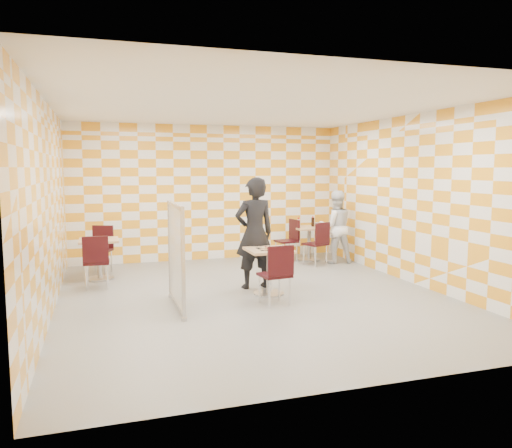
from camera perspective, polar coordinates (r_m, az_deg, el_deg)
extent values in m
plane|color=gray|center=(8.09, -0.25, -8.29)|extent=(7.00, 7.00, 0.00)
plane|color=white|center=(7.89, -0.26, 13.30)|extent=(7.00, 7.00, 0.00)
plane|color=white|center=(11.23, -5.56, 3.56)|extent=(6.00, 0.00, 6.00)
plane|color=white|center=(7.53, -22.64, 1.69)|extent=(0.00, 7.00, 7.00)
plane|color=white|center=(9.19, 17.93, 2.64)|extent=(0.00, 7.00, 7.00)
cube|color=tan|center=(8.10, 1.49, -3.01)|extent=(0.70, 0.70, 0.04)
cylinder|color=#A5A5AA|center=(8.16, 1.49, -5.50)|extent=(0.08, 0.08, 0.70)
cylinder|color=#A5A5AA|center=(8.24, 1.48, -7.92)|extent=(0.50, 0.50, 0.03)
cube|color=tan|center=(11.17, 6.11, -0.43)|extent=(0.70, 0.70, 0.04)
cylinder|color=#A5A5AA|center=(11.22, 6.09, -2.26)|extent=(0.08, 0.08, 0.70)
cylinder|color=#A5A5AA|center=(11.27, 6.06, -4.04)|extent=(0.50, 0.50, 0.03)
cube|color=tan|center=(9.63, -17.53, -1.80)|extent=(0.70, 0.70, 0.04)
cylinder|color=#A5A5AA|center=(9.68, -17.46, -3.90)|extent=(0.08, 0.08, 0.70)
cylinder|color=#A5A5AA|center=(9.75, -17.39, -5.96)|extent=(0.50, 0.50, 0.03)
cube|color=black|center=(7.56, 2.13, -5.86)|extent=(0.47, 0.47, 0.04)
cube|color=black|center=(7.33, 2.86, -4.24)|extent=(0.42, 0.10, 0.45)
cylinder|color=silver|center=(7.83, 2.67, -7.18)|extent=(0.03, 0.03, 0.43)
cylinder|color=silver|center=(7.68, 0.41, -7.44)|extent=(0.03, 0.03, 0.43)
cylinder|color=silver|center=(7.54, 3.88, -7.72)|extent=(0.03, 0.03, 0.43)
cylinder|color=silver|center=(7.39, 1.55, -8.01)|extent=(0.03, 0.03, 0.43)
cube|color=black|center=(10.65, 6.79, -2.30)|extent=(0.55, 0.55, 0.04)
cube|color=black|center=(10.48, 7.61, -1.07)|extent=(0.40, 0.20, 0.45)
cylinder|color=silver|center=(10.92, 6.73, -3.32)|extent=(0.03, 0.03, 0.43)
cylinder|color=silver|center=(10.68, 5.48, -3.53)|extent=(0.03, 0.03, 0.43)
cylinder|color=silver|center=(10.70, 8.06, -3.55)|extent=(0.03, 0.03, 0.43)
cylinder|color=silver|center=(10.45, 6.83, -3.77)|extent=(0.03, 0.03, 0.43)
cube|color=black|center=(11.01, 3.49, -1.98)|extent=(0.48, 0.48, 0.04)
cube|color=black|center=(11.07, 4.40, -0.63)|extent=(0.10, 0.42, 0.45)
cylinder|color=silver|center=(11.11, 2.29, -3.12)|extent=(0.03, 0.03, 0.43)
cylinder|color=silver|center=(10.81, 3.13, -3.39)|extent=(0.03, 0.03, 0.43)
cylinder|color=silver|center=(11.27, 3.82, -2.99)|extent=(0.03, 0.03, 0.43)
cylinder|color=silver|center=(10.98, 4.69, -3.25)|extent=(0.03, 0.03, 0.43)
cube|color=black|center=(8.98, -17.76, -4.19)|extent=(0.44, 0.44, 0.04)
cube|color=black|center=(8.74, -17.88, -2.81)|extent=(0.42, 0.06, 0.45)
cylinder|color=silver|center=(9.19, -16.59, -5.41)|extent=(0.03, 0.03, 0.43)
cylinder|color=silver|center=(9.20, -18.72, -5.46)|extent=(0.03, 0.03, 0.43)
cylinder|color=silver|center=(8.85, -16.65, -5.85)|extent=(0.03, 0.03, 0.43)
cylinder|color=silver|center=(8.87, -18.86, -5.90)|extent=(0.03, 0.03, 0.43)
cube|color=black|center=(10.21, -17.47, -2.93)|extent=(0.55, 0.55, 0.04)
cube|color=black|center=(10.35, -17.08, -1.39)|extent=(0.40, 0.20, 0.45)
cylinder|color=silver|center=(10.16, -18.68, -4.36)|extent=(0.03, 0.03, 0.43)
cylinder|color=silver|center=(10.03, -16.90, -4.44)|extent=(0.03, 0.03, 0.43)
cylinder|color=silver|center=(10.47, -17.92, -4.02)|extent=(0.03, 0.03, 0.43)
cylinder|color=silver|center=(10.34, -16.19, -4.09)|extent=(0.03, 0.03, 0.43)
cube|color=white|center=(7.36, -9.13, -3.49)|extent=(0.02, 1.30, 1.40)
cube|color=#B2B2B7|center=(7.27, -9.23, 2.11)|extent=(0.05, 1.30, 0.05)
cube|color=#B2B2B7|center=(7.52, -9.03, -8.90)|extent=(0.05, 1.30, 0.05)
cube|color=#B2B2B7|center=(6.73, -8.32, -4.41)|extent=(0.05, 0.05, 1.50)
cylinder|color=#B2B2B7|center=(6.91, -8.21, -10.73)|extent=(0.08, 0.08, 0.05)
cube|color=#B2B2B7|center=(7.99, -9.81, -2.71)|extent=(0.05, 0.05, 1.50)
cylinder|color=#B2B2B7|center=(8.15, -9.71, -8.10)|extent=(0.08, 0.08, 0.05)
imported|color=black|center=(8.51, -0.19, -1.05)|extent=(0.73, 0.51, 1.90)
imported|color=white|center=(10.94, 9.07, -0.32)|extent=(0.84, 0.69, 1.57)
cube|color=silver|center=(8.07, 1.54, -2.87)|extent=(0.38, 0.34, 0.01)
cone|color=tan|center=(8.07, 1.54, -2.78)|extent=(0.40, 0.40, 0.02)
cone|color=#F2D88C|center=(8.09, 1.50, -2.66)|extent=(0.33, 0.33, 0.01)
cylinder|color=maroon|center=(7.96, 1.37, -2.74)|extent=(0.04, 0.04, 0.01)
cylinder|color=maroon|center=(8.00, 2.09, -2.69)|extent=(0.04, 0.04, 0.01)
cylinder|color=maroon|center=(8.05, 1.59, -2.64)|extent=(0.04, 0.04, 0.01)
cylinder|color=maroon|center=(8.08, 1.14, -2.60)|extent=(0.04, 0.04, 0.01)
cylinder|color=maroon|center=(8.10, 1.92, -2.58)|extent=(0.04, 0.04, 0.01)
torus|color=black|center=(8.06, 1.95, -2.62)|extent=(0.03, 0.03, 0.01)
torus|color=black|center=(8.01, 1.55, -2.68)|extent=(0.03, 0.03, 0.01)
torus|color=black|center=(8.11, 1.58, -2.56)|extent=(0.03, 0.03, 0.01)
torus|color=black|center=(8.03, 1.12, -2.65)|extent=(0.03, 0.03, 0.01)
cylinder|color=white|center=(11.23, 4.87, 0.13)|extent=(0.06, 0.06, 0.16)
cylinder|color=red|center=(11.21, 4.88, 0.64)|extent=(0.04, 0.04, 0.04)
cylinder|color=black|center=(11.26, 6.51, 0.23)|extent=(0.07, 0.07, 0.20)
cylinder|color=red|center=(11.25, 6.52, 0.81)|extent=(0.03, 0.03, 0.03)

